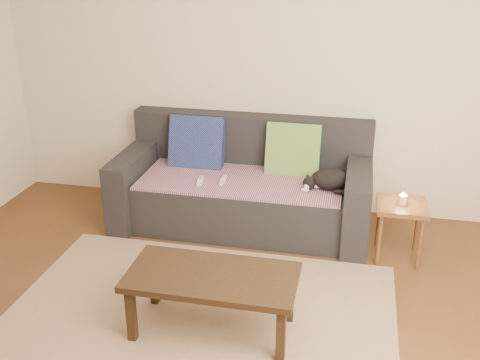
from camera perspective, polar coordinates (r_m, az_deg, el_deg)
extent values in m
plane|color=brown|center=(3.61, -4.99, -15.36)|extent=(4.50, 4.50, 0.00)
cube|color=beige|center=(4.87, 1.45, 11.81)|extent=(4.50, 0.04, 2.60)
cube|color=#232328|center=(4.74, 0.18, -2.37)|extent=(1.70, 0.78, 0.42)
cube|color=#232328|center=(4.95, 1.16, 4.13)|extent=(2.10, 0.18, 0.45)
cube|color=#232328|center=(4.98, -10.58, -0.41)|extent=(0.20, 0.90, 0.60)
cube|color=#232328|center=(4.62, 11.79, -2.37)|extent=(0.20, 0.90, 0.60)
cube|color=#462A4E|center=(4.64, 0.13, -0.01)|extent=(1.66, 0.74, 0.02)
cube|color=#131A54|center=(4.91, -4.40, 3.72)|extent=(0.48, 0.25, 0.49)
cube|color=#0E5A50|center=(4.75, 5.42, 3.02)|extent=(0.45, 0.22, 0.47)
ellipsoid|color=black|center=(4.47, 9.18, 0.07)|extent=(0.36, 0.32, 0.16)
sphere|color=black|center=(4.45, 7.08, -0.29)|extent=(0.13, 0.13, 0.11)
sphere|color=white|center=(4.42, 6.79, -0.66)|extent=(0.06, 0.06, 0.04)
ellipsoid|color=black|center=(4.39, 10.19, -1.19)|extent=(0.13, 0.08, 0.04)
cube|color=white|center=(4.58, -1.71, 0.00)|extent=(0.04, 0.15, 0.03)
cube|color=white|center=(4.57, -4.05, -0.09)|extent=(0.05, 0.15, 0.03)
cube|color=brown|center=(4.34, 16.13, -2.56)|extent=(0.36, 0.36, 0.04)
cylinder|color=brown|center=(4.30, 13.97, -5.95)|extent=(0.03, 0.03, 0.42)
cylinder|color=brown|center=(4.32, 17.82, -6.23)|extent=(0.03, 0.03, 0.42)
cylinder|color=brown|center=(4.56, 13.92, -4.23)|extent=(0.03, 0.03, 0.42)
cylinder|color=brown|center=(4.58, 17.55, -4.51)|extent=(0.03, 0.03, 0.42)
cylinder|color=beige|center=(4.32, 16.21, -1.92)|extent=(0.06, 0.06, 0.07)
sphere|color=#FFBF59|center=(4.30, 16.27, -1.37)|extent=(0.02, 0.02, 0.02)
cube|color=#9F846D|center=(3.72, -4.31, -13.90)|extent=(2.50, 1.80, 0.01)
cube|color=black|center=(3.41, -2.87, -9.83)|extent=(1.02, 0.51, 0.04)
cube|color=black|center=(3.50, -10.98, -13.32)|extent=(0.05, 0.05, 0.37)
cube|color=black|center=(3.30, 4.17, -15.49)|extent=(0.05, 0.05, 0.37)
cube|color=black|center=(3.80, -8.72, -10.01)|extent=(0.05, 0.05, 0.37)
cube|color=black|center=(3.61, 5.09, -11.73)|extent=(0.05, 0.05, 0.37)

